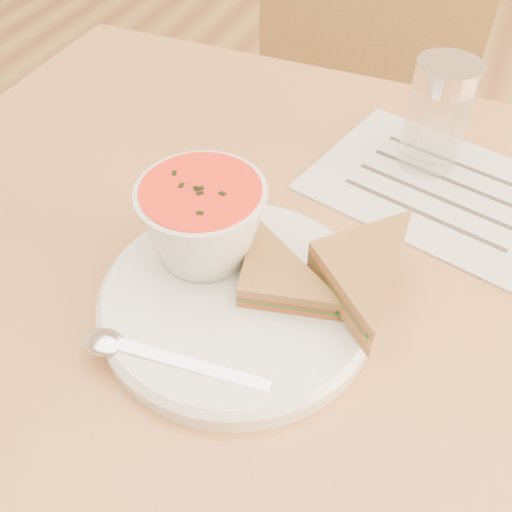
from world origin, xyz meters
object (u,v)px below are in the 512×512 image
at_px(plate, 237,300).
at_px(condiment_shaker, 437,117).
at_px(dining_table, 305,426).
at_px(soup_bowl, 204,225).
at_px(chair_far, 342,175).

bearing_deg(plate, condiment_shaker, 67.41).
bearing_deg(dining_table, plate, -116.62).
bearing_deg(condiment_shaker, plate, -112.59).
height_order(plate, soup_bowl, soup_bowl).
xyz_separation_m(dining_table, soup_bowl, (-0.10, -0.07, 0.43)).
bearing_deg(condiment_shaker, dining_table, -110.06).
bearing_deg(chair_far, condiment_shaker, 111.04).
bearing_deg(plate, soup_bowl, 144.73).
relative_size(soup_bowl, condiment_shaker, 0.92).
height_order(dining_table, soup_bowl, soup_bowl).
bearing_deg(chair_far, soup_bowl, 82.15).
xyz_separation_m(soup_bowl, condiment_shaker, (0.16, 0.25, 0.01)).
relative_size(dining_table, plate, 4.03).
distance_m(plate, condiment_shaker, 0.31).
xyz_separation_m(dining_table, plate, (-0.05, -0.10, 0.38)).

